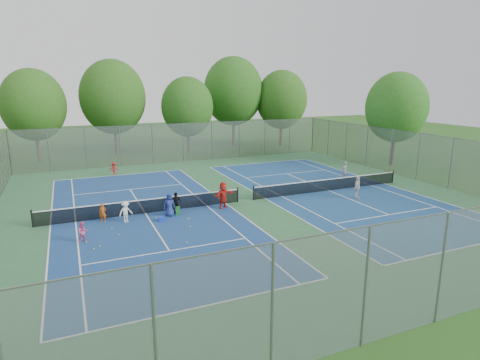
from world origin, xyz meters
The scene contains 38 objects.
ground centered at (0.00, 0.00, 0.00)m, with size 120.00×120.00×0.00m, color #245119.
court_pad centered at (0.00, 0.00, 0.01)m, with size 32.00×32.00×0.01m, color #2F643C.
court_left centered at (-7.00, 0.00, 0.02)m, with size 10.97×23.77×0.01m, color navy.
court_right centered at (7.00, 0.00, 0.02)m, with size 10.97×23.77×0.01m, color navy.
net_left centered at (-7.00, 0.00, 0.46)m, with size 12.87×0.10×0.91m, color black.
net_right centered at (7.00, 0.00, 0.46)m, with size 12.87×0.10×0.91m, color black.
fence_north centered at (0.00, 16.00, 2.00)m, with size 32.00×0.10×4.00m, color gray.
fence_south centered at (0.00, -16.00, 2.00)m, with size 32.00×0.10×4.00m, color gray.
fence_east centered at (16.00, 0.00, 2.00)m, with size 32.00×0.10×4.00m, color gray.
tree_nw centered at (-14.00, 22.00, 5.89)m, with size 6.40×6.40×9.58m.
tree_nl centered at (-6.00, 23.00, 6.54)m, with size 7.20×7.20×10.69m.
tree_nc centered at (2.00, 21.00, 5.39)m, with size 6.00×6.00×8.85m.
tree_nr centered at (9.00, 24.00, 7.04)m, with size 7.60×7.60×11.42m.
tree_ne centered at (15.00, 22.00, 5.97)m, with size 6.60×6.60×9.77m.
tree_side_e centered at (19.00, 6.00, 5.74)m, with size 6.00×6.00×9.20m.
ball_crate centered at (-6.38, -1.86, 0.15)m, with size 0.34×0.34×0.29m, color #1A37C9.
ball_hopper centered at (-5.14, -1.07, 0.26)m, with size 0.26×0.26×0.52m, color #24842B.
student_a centered at (-9.59, -0.60, 0.57)m, with size 0.41×0.27×1.13m, color #C55312.
student_b centered at (-10.81, -3.50, 0.56)m, with size 0.54×0.42×1.11m, color #DE5690.
student_c centered at (-8.33, -1.17, 0.65)m, with size 0.83×0.48×1.29m, color silver.
student_d centered at (-5.15, -0.60, 0.67)m, with size 0.78×0.33×1.34m, color black.
student_e centered at (-5.69, -1.13, 0.74)m, with size 0.72×0.47×1.48m, color navy.
student_f centered at (-2.04, -0.95, 0.89)m, with size 1.66×0.53×1.79m, color red.
child_far_baseline centered at (-7.53, 12.02, 0.61)m, with size 0.79×0.45×1.22m, color #A8181B.
instructor centered at (10.36, 2.47, 0.79)m, with size 0.58×0.38×1.58m, color gray.
teen_court_b centered at (7.58, -2.58, 0.81)m, with size 0.95×0.40×1.63m, color silver.
tennis_ball_0 centered at (-10.85, -2.20, 0.03)m, with size 0.07×0.07×0.07m, color #CDD130.
tennis_ball_1 centered at (-10.12, -4.48, 0.03)m, with size 0.07×0.07×0.07m, color #A7C52D.
tennis_ball_2 centered at (-5.93, -5.78, 0.03)m, with size 0.07×0.07×0.07m, color #C7E836.
tennis_ball_3 centered at (-10.72, -3.68, 0.03)m, with size 0.07×0.07×0.07m, color #C6E735.
tennis_ball_4 centered at (-10.40, -4.77, 0.03)m, with size 0.07×0.07×0.07m, color #CCDB32.
tennis_ball_5 centered at (-5.11, -3.59, 0.03)m, with size 0.07×0.07×0.07m, color #EEF338.
tennis_ball_6 centered at (-4.72, -2.21, 0.03)m, with size 0.07×0.07×0.07m, color #BBE334.
tennis_ball_7 centered at (-6.38, -6.47, 0.03)m, with size 0.07×0.07×0.07m, color #B5D431.
tennis_ball_8 centered at (-9.28, -2.13, 0.03)m, with size 0.07×0.07×0.07m, color yellow.
tennis_ball_9 centered at (-9.01, -3.27, 0.03)m, with size 0.07×0.07×0.07m, color #CAE735.
tennis_ball_10 centered at (-4.86, -2.29, 0.03)m, with size 0.07×0.07×0.07m, color yellow.
tennis_ball_11 centered at (-6.55, -1.18, 0.03)m, with size 0.07×0.07×0.07m, color #CAF138.
Camera 1 is at (-11.09, -24.64, 8.06)m, focal length 30.00 mm.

